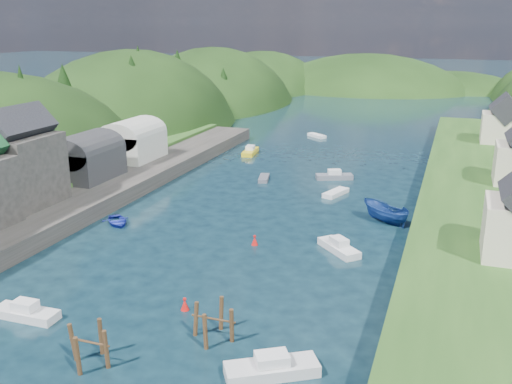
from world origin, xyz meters
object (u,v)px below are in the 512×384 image
at_px(channel_buoy_near, 185,304).
at_px(piling_cluster_far, 214,325).
at_px(piling_cluster_near, 90,349).
at_px(channel_buoy_far, 255,241).

bearing_deg(channel_buoy_near, piling_cluster_far, -39.22).
xyz_separation_m(piling_cluster_near, piling_cluster_far, (6.52, 5.77, -0.07)).
height_order(piling_cluster_near, channel_buoy_far, piling_cluster_near).
height_order(piling_cluster_near, channel_buoy_near, piling_cluster_near).
bearing_deg(piling_cluster_near, piling_cluster_far, 41.49).
xyz_separation_m(piling_cluster_near, channel_buoy_far, (3.22, 23.96, -0.67)).
height_order(piling_cluster_far, channel_buoy_far, piling_cluster_far).
bearing_deg(channel_buoy_far, channel_buoy_near, -92.36).
xyz_separation_m(channel_buoy_near, channel_buoy_far, (0.62, 14.99, 0.00)).
bearing_deg(piling_cluster_far, channel_buoy_far, 100.30).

